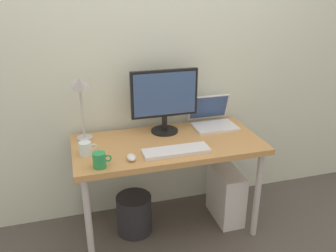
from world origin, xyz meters
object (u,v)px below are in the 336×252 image
object	(u,v)px
coffee_mug	(100,160)
glass_cup	(85,148)
monitor	(165,98)
wastebasket	(134,214)
laptop	(212,118)
mouse	(131,157)
desk	(168,151)
keyboard	(176,151)
computer_tower	(226,194)
desk_lamp	(80,93)

from	to	relation	value
coffee_mug	glass_cup	world-z (taller)	coffee_mug
monitor	wastebasket	world-z (taller)	monitor
laptop	mouse	distance (m)	0.81
desk	wastebasket	world-z (taller)	desk
keyboard	computer_tower	xyz separation A→B (m)	(0.47, 0.18, -0.53)
monitor	computer_tower	size ratio (longest dim) A/B	1.17
desk	wastebasket	xyz separation A→B (m)	(-0.25, 0.03, -0.51)
monitor	laptop	world-z (taller)	monitor
glass_cup	wastebasket	size ratio (longest dim) A/B	0.38
keyboard	mouse	distance (m)	0.30
monitor	computer_tower	xyz separation A→B (m)	(0.45, -0.18, -0.78)
coffee_mug	wastebasket	bearing A→B (deg)	48.12
glass_cup	desk_lamp	bearing A→B (deg)	87.64
desk_lamp	coffee_mug	distance (m)	0.52
laptop	glass_cup	distance (m)	1.01
monitor	keyboard	bearing A→B (deg)	-93.39
laptop	mouse	world-z (taller)	laptop
desk	desk_lamp	size ratio (longest dim) A/B	2.67
mouse	monitor	bearing A→B (deg)	49.43
coffee_mug	keyboard	bearing A→B (deg)	6.86
monitor	wastebasket	distance (m)	0.90
coffee_mug	glass_cup	size ratio (longest dim) A/B	1.01
mouse	keyboard	bearing A→B (deg)	3.67
monitor	glass_cup	bearing A→B (deg)	-159.54
keyboard	glass_cup	bearing A→B (deg)	166.57
desk	glass_cup	size ratio (longest dim) A/B	11.47
keyboard	coffee_mug	world-z (taller)	coffee_mug
keyboard	wastebasket	size ratio (longest dim) A/B	1.47
laptop	wastebasket	distance (m)	0.94
keyboard	mouse	xyz separation A→B (m)	(-0.30, -0.02, 0.01)
monitor	coffee_mug	xyz separation A→B (m)	(-0.52, -0.42, -0.22)
coffee_mug	wastebasket	size ratio (longest dim) A/B	0.38
desk_lamp	mouse	distance (m)	0.57
keyboard	coffee_mug	bearing A→B (deg)	-173.14
desk_lamp	desk	bearing A→B (deg)	-18.24
desk_lamp	glass_cup	world-z (taller)	desk_lamp
monitor	coffee_mug	distance (m)	0.70
desk_lamp	coffee_mug	bearing A→B (deg)	-81.68
laptop	keyboard	distance (m)	0.56
mouse	computer_tower	world-z (taller)	mouse
keyboard	glass_cup	xyz separation A→B (m)	(-0.57, 0.14, 0.03)
keyboard	computer_tower	world-z (taller)	keyboard
monitor	computer_tower	bearing A→B (deg)	-21.69
monitor	wastebasket	size ratio (longest dim) A/B	1.63
laptop	wastebasket	world-z (taller)	laptop
desk	monitor	xyz separation A→B (m)	(0.03, 0.18, 0.33)
mouse	desk	bearing A→B (deg)	33.25
desk_lamp	glass_cup	distance (m)	0.38
glass_cup	wastebasket	world-z (taller)	glass_cup
desk_lamp	computer_tower	distance (m)	1.36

